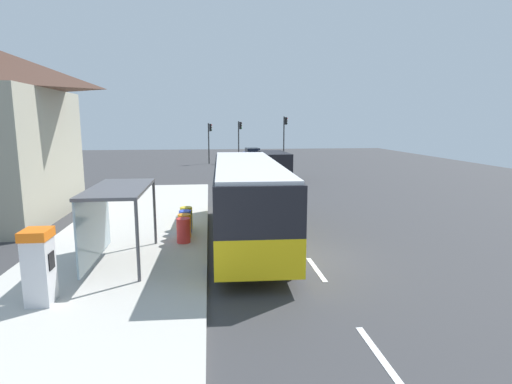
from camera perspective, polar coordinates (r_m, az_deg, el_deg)
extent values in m
cube|color=#38383A|center=(28.13, 0.07, -0.12)|extent=(56.00, 92.00, 0.04)
cube|color=beige|center=(16.55, -17.63, -7.19)|extent=(6.20, 30.00, 0.18)
cube|color=silver|center=(9.54, 16.49, -20.63)|extent=(0.16, 2.20, 0.01)
cube|color=silver|center=(13.84, 8.33, -10.53)|extent=(0.16, 2.20, 0.01)
cube|color=silver|center=(18.49, 4.39, -5.26)|extent=(0.16, 2.20, 0.01)
cube|color=silver|center=(23.29, 2.08, -2.12)|extent=(0.16, 2.20, 0.01)
cube|color=silver|center=(28.16, 0.58, -0.06)|extent=(0.16, 2.20, 0.01)
cube|color=silver|center=(33.06, -0.49, 1.39)|extent=(0.16, 2.20, 0.01)
cube|color=silver|center=(38.00, -1.27, 2.47)|extent=(0.16, 2.20, 0.01)
cube|color=silver|center=(42.94, -1.88, 3.30)|extent=(0.16, 2.20, 0.01)
cube|color=yellow|center=(16.51, -1.24, -3.24)|extent=(2.79, 11.06, 1.15)
cube|color=black|center=(16.27, -1.26, 1.23)|extent=(2.79, 11.06, 1.45)
cube|color=silver|center=(16.17, -1.27, 3.95)|extent=(2.66, 10.84, 0.12)
cube|color=black|center=(21.67, -2.19, 3.14)|extent=(2.30, 0.18, 1.22)
cube|color=black|center=(15.75, -5.54, 0.64)|extent=(0.31, 8.58, 1.10)
cylinder|color=black|center=(20.41, -5.12, -2.43)|extent=(0.31, 1.01, 1.00)
cylinder|color=black|center=(20.52, 1.21, -2.32)|extent=(0.31, 1.01, 1.00)
cylinder|color=black|center=(13.07, -5.18, -9.39)|extent=(0.31, 1.01, 1.00)
cylinder|color=black|center=(13.25, 4.77, -9.12)|extent=(0.31, 1.01, 1.00)
cube|color=black|center=(34.34, 2.55, 3.90)|extent=(2.16, 5.26, 1.96)
cube|color=black|center=(34.31, 2.55, 4.46)|extent=(2.13, 3.18, 0.44)
cylinder|color=black|center=(32.70, 4.74, 1.86)|extent=(0.24, 0.69, 0.68)
cylinder|color=black|center=(32.34, 1.62, 1.80)|extent=(0.24, 0.69, 0.68)
cylinder|color=black|center=(36.57, 3.34, 2.70)|extent=(0.24, 0.69, 0.68)
cylinder|color=black|center=(36.26, 0.55, 2.66)|extent=(0.24, 0.69, 0.68)
cube|color=navy|center=(52.44, -0.48, 5.13)|extent=(2.06, 4.50, 0.60)
cube|color=black|center=(52.59, -0.51, 5.80)|extent=(1.72, 2.47, 0.60)
cylinder|color=black|center=(51.13, 0.71, 4.68)|extent=(0.24, 0.65, 0.64)
cylinder|color=black|center=(50.86, -1.11, 4.65)|extent=(0.24, 0.65, 0.64)
cylinder|color=black|center=(54.07, 0.12, 4.95)|extent=(0.24, 0.65, 0.64)
cylinder|color=black|center=(53.82, -1.60, 4.92)|extent=(0.24, 0.65, 0.64)
cube|color=#B7B7BC|center=(43.40, 0.79, 4.19)|extent=(1.90, 4.44, 0.60)
cube|color=black|center=(43.55, 0.75, 5.00)|extent=(1.64, 2.41, 0.60)
cylinder|color=black|center=(42.09, 2.20, 3.60)|extent=(0.22, 0.64, 0.64)
cylinder|color=black|center=(41.84, -0.02, 3.57)|extent=(0.22, 0.64, 0.64)
cylinder|color=black|center=(45.03, 1.53, 4.00)|extent=(0.22, 0.64, 0.64)
cylinder|color=black|center=(44.80, -0.54, 3.97)|extent=(0.22, 0.64, 0.64)
cube|color=silver|center=(11.94, -27.76, -9.69)|extent=(0.60, 0.70, 1.70)
cube|color=orange|center=(11.67, -28.14, -5.18)|extent=(0.66, 0.76, 0.24)
cube|color=black|center=(11.75, -26.44, -8.50)|extent=(0.03, 0.36, 0.44)
cylinder|color=red|center=(16.10, -10.01, -5.26)|extent=(0.52, 0.52, 0.95)
cylinder|color=orange|center=(16.78, -9.86, -4.64)|extent=(0.52, 0.52, 0.95)
cylinder|color=blue|center=(17.46, -9.73, -4.08)|extent=(0.52, 0.52, 0.95)
cylinder|color=yellow|center=(18.14, -9.61, -3.56)|extent=(0.52, 0.52, 0.95)
cylinder|color=#2D2D2D|center=(47.86, 3.87, 7.16)|extent=(0.14, 0.14, 5.38)
cube|color=black|center=(47.85, 4.16, 9.78)|extent=(0.24, 0.28, 0.84)
sphere|color=red|center=(47.88, 4.31, 10.12)|extent=(0.16, 0.16, 0.16)
sphere|color=#3C2C03|center=(47.88, 4.30, 9.78)|extent=(0.16, 0.16, 0.16)
sphere|color=black|center=(47.88, 4.30, 9.45)|extent=(0.16, 0.16, 0.16)
cylinder|color=#2D2D2D|center=(47.90, -6.56, 6.67)|extent=(0.14, 0.14, 4.63)
cube|color=black|center=(47.85, -6.33, 8.85)|extent=(0.24, 0.28, 0.84)
sphere|color=red|center=(47.84, -6.19, 9.19)|extent=(0.16, 0.16, 0.16)
sphere|color=#3C2C03|center=(47.85, -6.19, 8.86)|extent=(0.16, 0.16, 0.16)
sphere|color=black|center=(47.85, -6.18, 8.52)|extent=(0.16, 0.16, 0.16)
cylinder|color=#2D2D2D|center=(48.82, -2.42, 6.91)|extent=(0.14, 0.14, 4.85)
cube|color=black|center=(48.78, -2.17, 9.17)|extent=(0.24, 0.28, 0.84)
sphere|color=#360606|center=(48.79, -2.03, 9.50)|extent=(0.16, 0.16, 0.16)
sphere|color=#3C2C03|center=(48.79, -2.03, 9.17)|extent=(0.16, 0.16, 0.16)
sphere|color=green|center=(48.80, -2.03, 8.84)|extent=(0.16, 0.16, 0.16)
cube|color=#4C4C51|center=(14.08, -18.45, 0.46)|extent=(1.80, 4.00, 0.10)
cube|color=#8CA5B2|center=(14.51, -21.49, -4.29)|extent=(0.06, 3.80, 2.30)
cylinder|color=#4C4C51|center=(12.35, -16.07, -6.51)|extent=(0.10, 0.10, 2.44)
cylinder|color=#4C4C51|center=(16.00, -13.85, -2.75)|extent=(0.10, 0.10, 2.44)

